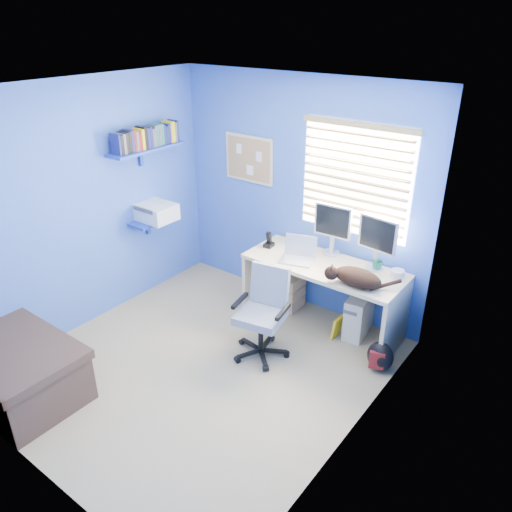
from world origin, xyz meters
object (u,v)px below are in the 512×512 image
Objects in this scene: office_chair at (263,324)px; tower_pc at (359,314)px; cat at (358,278)px; desk at (322,296)px; laptop at (297,251)px.

tower_pc is at bearing 55.39° from office_chair.
cat is 1.00m from office_chair.
cat is 1.03× the size of tower_pc.
tower_pc is (0.37, 0.13, -0.14)m from desk.
office_chair reaches higher than tower_pc.
tower_pc is 1.05m from office_chair.
tower_pc is at bearing 3.70° from laptop.
cat reaches higher than tower_pc.
laptop is 0.92m from tower_pc.
laptop is 0.71× the size of cat.
desk is at bearing 5.04° from laptop.
office_chair is (0.04, -0.63, -0.52)m from laptop.
laptop reaches higher than desk.
office_chair is at bearing -131.74° from tower_pc.
office_chair is at bearing -102.82° from laptop.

